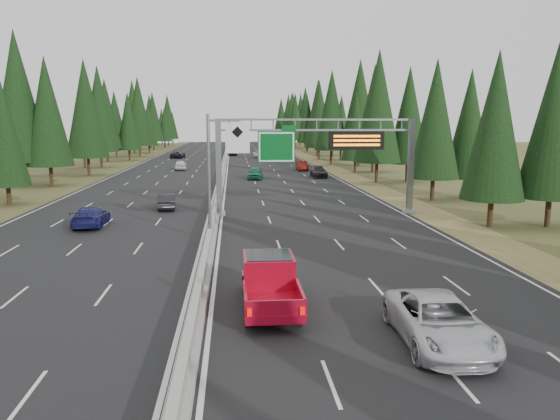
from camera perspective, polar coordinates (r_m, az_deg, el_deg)
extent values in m
cube|color=black|center=(89.47, -5.88, 4.24)|extent=(32.00, 260.00, 0.08)
cube|color=olive|center=(90.93, 5.44, 4.32)|extent=(3.60, 260.00, 0.06)
cube|color=#41421E|center=(91.52, -17.12, 3.99)|extent=(3.60, 260.00, 0.06)
cube|color=gray|center=(89.45, -5.88, 4.36)|extent=(0.70, 260.00, 0.30)
cube|color=gray|center=(89.42, -5.89, 4.62)|extent=(0.30, 260.00, 0.60)
cube|color=slate|center=(44.30, -6.42, 4.43)|extent=(0.45, 0.45, 7.80)
cube|color=gray|center=(44.76, -6.33, -0.36)|extent=(0.90, 0.90, 0.30)
cube|color=slate|center=(46.66, 13.49, 4.47)|extent=(0.45, 0.45, 7.80)
cube|color=gray|center=(47.09, 13.33, -0.08)|extent=(0.90, 0.90, 0.30)
cube|color=slate|center=(44.66, 3.85, 9.41)|extent=(15.85, 0.35, 0.16)
cube|color=slate|center=(44.66, 3.84, 8.33)|extent=(15.85, 0.35, 0.16)
cube|color=#054C19|center=(44.07, -0.37, 6.61)|extent=(3.00, 0.10, 2.50)
cube|color=silver|center=(44.01, -0.36, 6.61)|extent=(2.85, 0.02, 2.35)
cube|color=#054C19|center=(44.12, 0.94, 8.56)|extent=(1.10, 0.10, 0.45)
cube|color=black|center=(44.99, 7.98, 7.21)|extent=(4.50, 0.40, 1.50)
cube|color=orange|center=(44.76, 8.05, 7.65)|extent=(3.80, 0.02, 0.18)
cube|color=orange|center=(44.77, 8.04, 7.20)|extent=(3.80, 0.02, 0.18)
cube|color=orange|center=(44.79, 8.03, 6.76)|extent=(3.80, 0.02, 0.18)
cylinder|color=slate|center=(34.35, -7.42, 3.24)|extent=(0.20, 0.20, 8.00)
cube|color=gray|center=(34.96, -7.29, -3.13)|extent=(0.50, 0.50, 0.20)
cube|color=slate|center=(34.15, -5.85, 9.29)|extent=(2.00, 0.15, 0.15)
cube|color=silver|center=(34.04, -4.46, 7.45)|extent=(1.50, 0.06, 1.80)
cylinder|color=black|center=(42.77, 21.11, -0.30)|extent=(0.40, 0.40, 2.03)
cone|color=black|center=(42.27, 21.61, 8.22)|extent=(4.56, 4.56, 10.65)
cylinder|color=black|center=(44.39, 26.20, -0.20)|extent=(0.40, 0.40, 2.17)
cone|color=black|center=(43.92, 26.83, 8.57)|extent=(4.89, 4.89, 11.41)
cylinder|color=black|center=(55.46, 15.63, 2.08)|extent=(0.40, 0.40, 2.18)
cone|color=black|center=(55.09, 15.94, 9.15)|extent=(4.92, 4.92, 11.47)
cylinder|color=black|center=(58.24, 18.87, 2.19)|extent=(0.40, 0.40, 2.05)
cone|color=black|center=(57.88, 19.20, 8.51)|extent=(4.62, 4.62, 10.78)
cylinder|color=black|center=(69.76, 10.05, 3.84)|extent=(0.40, 0.40, 2.64)
cone|color=black|center=(69.51, 10.24, 10.63)|extent=(5.94, 5.94, 13.85)
cylinder|color=black|center=(72.75, 13.11, 3.84)|extent=(0.40, 0.40, 2.35)
cone|color=black|center=(72.47, 13.32, 9.63)|extent=(5.29, 5.29, 12.34)
cylinder|color=black|center=(84.25, 7.85, 4.54)|extent=(0.40, 0.40, 1.94)
cone|color=black|center=(83.99, 7.94, 8.66)|extent=(4.36, 4.36, 10.18)
cylinder|color=black|center=(86.02, 9.65, 4.82)|extent=(0.40, 0.40, 2.62)
cone|color=black|center=(85.82, 9.80, 10.28)|extent=(5.90, 5.90, 13.77)
cylinder|color=black|center=(99.08, 5.35, 5.48)|extent=(0.40, 0.40, 2.70)
cone|color=black|center=(98.92, 5.42, 10.36)|extent=(6.07, 6.07, 14.17)
cylinder|color=black|center=(98.13, 8.21, 5.47)|extent=(0.40, 0.40, 2.97)
cone|color=black|center=(97.99, 8.33, 10.88)|extent=(6.67, 6.67, 15.57)
cylinder|color=black|center=(112.81, 4.08, 5.89)|extent=(0.40, 0.40, 2.56)
cone|color=black|center=(112.65, 4.13, 9.95)|extent=(5.75, 5.75, 13.42)
cylinder|color=black|center=(112.00, 6.35, 5.72)|extent=(0.40, 0.40, 2.10)
cone|color=black|center=(111.81, 6.41, 9.08)|extent=(4.72, 4.72, 11.02)
cylinder|color=black|center=(125.67, 3.92, 6.26)|extent=(0.40, 0.40, 2.75)
cone|color=black|center=(125.55, 3.96, 10.18)|extent=(6.19, 6.19, 14.44)
cylinder|color=black|center=(127.85, 5.49, 6.32)|extent=(0.40, 0.40, 2.89)
cone|color=black|center=(127.74, 5.55, 10.38)|extent=(6.51, 6.51, 15.19)
cylinder|color=black|center=(143.70, 2.83, 6.56)|extent=(0.40, 0.40, 2.40)
cone|color=black|center=(143.56, 2.85, 9.55)|extent=(5.40, 5.40, 12.60)
cylinder|color=black|center=(141.57, 4.03, 6.62)|extent=(0.40, 0.40, 2.98)
cone|color=black|center=(141.48, 4.07, 10.39)|extent=(6.70, 6.70, 15.63)
cylinder|color=black|center=(158.33, 1.57, 6.83)|extent=(0.40, 0.40, 2.58)
cone|color=black|center=(158.22, 1.59, 9.74)|extent=(5.80, 5.80, 13.52)
cylinder|color=black|center=(158.50, 2.93, 6.74)|extent=(0.40, 0.40, 2.11)
cone|color=black|center=(158.37, 2.95, 9.12)|extent=(4.75, 4.75, 11.08)
cylinder|color=black|center=(169.84, 1.20, 7.00)|extent=(0.40, 0.40, 2.64)
cone|color=black|center=(169.73, 1.21, 9.78)|extent=(5.93, 5.93, 13.84)
cylinder|color=black|center=(169.72, 2.63, 7.04)|extent=(0.40, 0.40, 2.97)
cone|color=black|center=(169.64, 2.66, 10.17)|extent=(6.67, 6.67, 15.57)
cylinder|color=black|center=(185.20, 0.88, 7.19)|extent=(0.40, 0.40, 2.74)
cone|color=black|center=(185.11, 0.89, 9.83)|extent=(6.16, 6.16, 14.37)
cylinder|color=black|center=(187.32, 2.15, 7.21)|extent=(0.40, 0.40, 2.80)
cone|color=black|center=(187.23, 2.17, 9.89)|extent=(6.30, 6.30, 14.71)
cylinder|color=black|center=(199.98, 0.12, 7.31)|extent=(0.40, 0.40, 2.63)
cone|color=black|center=(199.90, 0.12, 9.67)|extent=(5.92, 5.92, 13.82)
cylinder|color=black|center=(202.39, 1.33, 7.38)|extent=(0.40, 0.40, 3.00)
cone|color=black|center=(202.32, 1.33, 10.04)|extent=(6.76, 6.76, 15.77)
cylinder|color=black|center=(56.13, -26.47, 1.36)|extent=(0.40, 0.40, 1.82)
cone|color=black|center=(55.74, -26.89, 7.17)|extent=(4.10, 4.10, 9.58)
cylinder|color=black|center=(70.98, -22.79, 3.28)|extent=(0.40, 0.40, 2.45)
cone|color=black|center=(70.71, -23.18, 9.46)|extent=(5.51, 5.51, 12.86)
cylinder|color=black|center=(72.53, -25.24, 3.43)|extent=(0.40, 0.40, 2.94)
cone|color=black|center=(72.35, -25.74, 10.68)|extent=(6.61, 6.61, 15.42)
cylinder|color=black|center=(83.35, -19.36, 4.30)|extent=(0.40, 0.40, 2.64)
cone|color=black|center=(83.14, -19.66, 9.97)|extent=(5.94, 5.94, 13.86)
cylinder|color=black|center=(86.21, -22.77, 4.19)|extent=(0.40, 0.40, 2.45)
cone|color=black|center=(85.99, -23.09, 9.27)|extent=(5.51, 5.51, 12.86)
cylinder|color=black|center=(98.30, -18.17, 5.05)|extent=(0.40, 0.40, 2.73)
cone|color=black|center=(98.14, -18.42, 10.02)|extent=(6.15, 6.15, 14.35)
cylinder|color=black|center=(98.10, -19.73, 4.88)|extent=(0.40, 0.40, 2.47)
cone|color=black|center=(97.91, -19.98, 9.38)|extent=(5.55, 5.55, 12.94)
cylinder|color=black|center=(114.15, -15.44, 5.53)|extent=(0.40, 0.40, 2.18)
cone|color=black|center=(113.97, -15.59, 8.95)|extent=(4.90, 4.90, 11.44)
cylinder|color=black|center=(112.74, -17.57, 5.50)|extent=(0.40, 0.40, 2.58)
cone|color=black|center=(112.58, -17.77, 9.59)|extent=(5.80, 5.80, 13.54)
cylinder|color=black|center=(125.93, -14.44, 6.02)|extent=(0.40, 0.40, 2.82)
cone|color=black|center=(125.80, -14.60, 10.03)|extent=(6.34, 6.34, 14.80)
cylinder|color=black|center=(128.99, -16.72, 5.89)|extent=(0.40, 0.40, 2.35)
cone|color=black|center=(128.84, -16.87, 9.15)|extent=(5.28, 5.28, 12.33)
cylinder|color=black|center=(140.39, -13.50, 6.17)|extent=(0.40, 0.40, 1.98)
cone|color=black|center=(140.24, -13.59, 8.70)|extent=(4.45, 4.45, 10.39)
cylinder|color=black|center=(142.80, -14.98, 6.35)|extent=(0.40, 0.40, 2.89)
cone|color=black|center=(142.70, -15.13, 9.97)|extent=(6.51, 6.51, 15.19)
cylinder|color=black|center=(157.76, -13.05, 6.59)|extent=(0.40, 0.40, 2.58)
cone|color=black|center=(157.64, -13.16, 9.52)|extent=(5.80, 5.80, 13.53)
cylinder|color=black|center=(158.28, -14.46, 6.49)|extent=(0.40, 0.40, 2.28)
cone|color=black|center=(158.16, -14.56, 9.07)|extent=(5.12, 5.12, 11.96)
cylinder|color=black|center=(173.38, -11.93, 6.73)|extent=(0.40, 0.40, 1.95)
cone|color=black|center=(173.25, -12.00, 8.74)|extent=(4.38, 4.38, 10.21)
cylinder|color=black|center=(170.46, -13.35, 6.75)|extent=(0.40, 0.40, 2.58)
cone|color=black|center=(170.35, -13.46, 9.46)|extent=(5.80, 5.80, 13.54)
cylinder|color=black|center=(185.28, -11.58, 7.00)|extent=(0.40, 0.40, 2.70)
cone|color=black|center=(185.19, -11.67, 9.60)|extent=(6.07, 6.07, 14.16)
cylinder|color=black|center=(188.31, -12.76, 6.86)|extent=(0.40, 0.40, 1.83)
cone|color=black|center=(188.20, -12.83, 8.59)|extent=(4.11, 4.11, 9.59)
cylinder|color=black|center=(199.60, -11.13, 7.03)|extent=(0.40, 0.40, 1.88)
cone|color=black|center=(199.49, -11.18, 8.72)|extent=(4.24, 4.24, 9.88)
cylinder|color=black|center=(201.05, -12.21, 7.04)|extent=(0.40, 0.40, 2.05)
cone|color=black|center=(200.95, -12.27, 8.86)|extent=(4.61, 4.61, 10.75)
imported|color=silver|center=(19.64, 16.26, -11.09)|extent=(2.85, 5.88, 1.61)
cylinder|color=black|center=(20.63, -3.30, -10.82)|extent=(0.33, 0.88, 0.88)
cylinder|color=black|center=(20.75, 1.93, -10.68)|extent=(0.33, 0.88, 0.88)
cylinder|color=black|center=(24.06, -3.55, -7.89)|extent=(0.33, 0.88, 0.88)
cylinder|color=black|center=(24.17, 0.90, -7.80)|extent=(0.33, 0.88, 0.88)
cube|color=#AC0A22|center=(22.37, -1.03, -8.75)|extent=(2.19, 6.13, 0.33)
cube|color=#AC0A22|center=(23.10, -1.21, -6.19)|extent=(2.08, 2.41, 1.20)
cube|color=black|center=(23.01, -1.21, -5.40)|extent=(1.86, 2.08, 0.60)
cube|color=#AC0A22|center=(20.65, -3.64, -9.19)|extent=(0.11, 2.63, 0.66)
cube|color=#AC0A22|center=(20.79, 2.17, -9.05)|extent=(0.11, 2.63, 0.66)
cube|color=#AC0A22|center=(19.46, -0.44, -10.34)|extent=(2.19, 0.11, 0.66)
imported|color=#16633E|center=(73.34, -2.61, 3.88)|extent=(2.34, 4.86, 1.60)
imported|color=#61130D|center=(86.46, 2.30, 4.63)|extent=(1.58, 4.50, 1.48)
imported|color=black|center=(76.06, 4.07, 3.99)|extent=(2.08, 4.96, 1.43)
imported|color=white|center=(118.72, -2.18, 5.85)|extent=(2.58, 5.49, 1.52)
imported|color=black|center=(126.52, -4.94, 6.01)|extent=(2.11, 4.37, 1.44)
imported|color=black|center=(48.63, -11.77, 0.89)|extent=(1.84, 4.25, 1.36)
imported|color=navy|center=(41.92, -19.17, -0.65)|extent=(2.21, 5.11, 1.46)
imported|color=silver|center=(88.99, -10.33, 4.64)|extent=(2.02, 4.65, 1.56)
imported|color=black|center=(119.66, -10.62, 5.73)|extent=(3.01, 5.61, 1.50)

